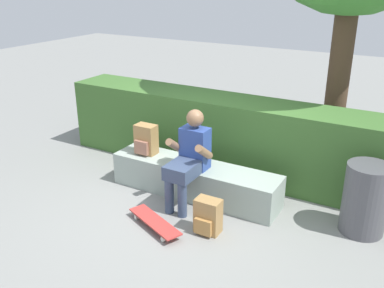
{
  "coord_description": "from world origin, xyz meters",
  "views": [
    {
      "loc": [
        2.42,
        -4.01,
        2.68
      ],
      "look_at": [
        -0.05,
        0.3,
        0.69
      ],
      "focal_mm": 40.05,
      "sensor_mm": 36.0,
      "label": 1
    }
  ],
  "objects_px": {
    "skateboard_near_person": "(155,222)",
    "backpack_on_ground": "(208,217)",
    "person_skater": "(189,156)",
    "bench_main": "(195,180)",
    "trash_bin": "(365,199)",
    "backpack_on_bench": "(146,140)"
  },
  "relations": [
    {
      "from": "skateboard_near_person",
      "to": "backpack_on_ground",
      "type": "height_order",
      "value": "backpack_on_ground"
    },
    {
      "from": "person_skater",
      "to": "skateboard_near_person",
      "type": "height_order",
      "value": "person_skater"
    },
    {
      "from": "bench_main",
      "to": "skateboard_near_person",
      "type": "distance_m",
      "value": 0.91
    },
    {
      "from": "backpack_on_ground",
      "to": "trash_bin",
      "type": "xyz_separation_m",
      "value": [
        1.47,
        0.87,
        0.21
      ]
    },
    {
      "from": "skateboard_near_person",
      "to": "backpack_on_ground",
      "type": "distance_m",
      "value": 0.61
    },
    {
      "from": "person_skater",
      "to": "backpack_on_ground",
      "type": "relative_size",
      "value": 2.95
    },
    {
      "from": "person_skater",
      "to": "backpack_on_bench",
      "type": "distance_m",
      "value": 0.81
    },
    {
      "from": "person_skater",
      "to": "backpack_on_ground",
      "type": "xyz_separation_m",
      "value": [
        0.5,
        -0.47,
        -0.44
      ]
    },
    {
      "from": "bench_main",
      "to": "backpack_on_ground",
      "type": "xyz_separation_m",
      "value": [
        0.55,
        -0.68,
        -0.02
      ]
    },
    {
      "from": "skateboard_near_person",
      "to": "backpack_on_ground",
      "type": "relative_size",
      "value": 2.04
    },
    {
      "from": "bench_main",
      "to": "skateboard_near_person",
      "type": "height_order",
      "value": "bench_main"
    },
    {
      "from": "person_skater",
      "to": "backpack_on_ground",
      "type": "bearing_deg",
      "value": -42.73
    },
    {
      "from": "bench_main",
      "to": "person_skater",
      "type": "bearing_deg",
      "value": -78.01
    },
    {
      "from": "skateboard_near_person",
      "to": "bench_main",
      "type": "bearing_deg",
      "value": 89.59
    },
    {
      "from": "backpack_on_ground",
      "to": "trash_bin",
      "type": "height_order",
      "value": "trash_bin"
    },
    {
      "from": "bench_main",
      "to": "trash_bin",
      "type": "xyz_separation_m",
      "value": [
        2.02,
        0.18,
        0.19
      ]
    },
    {
      "from": "backpack_on_bench",
      "to": "backpack_on_ground",
      "type": "bearing_deg",
      "value": -27.59
    },
    {
      "from": "person_skater",
      "to": "bench_main",
      "type": "bearing_deg",
      "value": 101.99
    },
    {
      "from": "skateboard_near_person",
      "to": "person_skater",
      "type": "bearing_deg",
      "value": 85.59
    },
    {
      "from": "backpack_on_ground",
      "to": "trash_bin",
      "type": "distance_m",
      "value": 1.72
    },
    {
      "from": "person_skater",
      "to": "skateboard_near_person",
      "type": "xyz_separation_m",
      "value": [
        -0.05,
        -0.68,
        -0.56
      ]
    },
    {
      "from": "person_skater",
      "to": "backpack_on_bench",
      "type": "relative_size",
      "value": 2.95
    }
  ]
}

